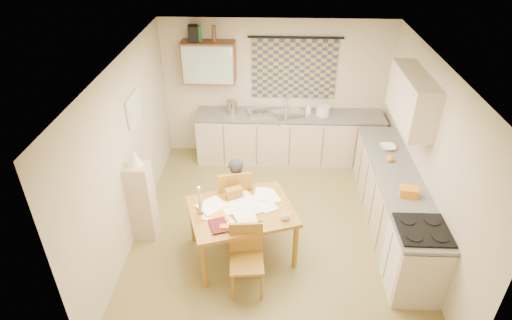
{
  "coord_description": "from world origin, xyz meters",
  "views": [
    {
      "loc": [
        -0.07,
        -4.89,
        4.2
      ],
      "look_at": [
        -0.28,
        0.2,
        1.04
      ],
      "focal_mm": 30.0,
      "sensor_mm": 36.0,
      "label": 1
    }
  ],
  "objects_px": {
    "chair_far": "(234,208)",
    "shelf_stand": "(142,201)",
    "counter_back": "(289,137)",
    "counter_right": "(394,204)",
    "stove": "(415,259)",
    "person": "(235,195)",
    "dining_table": "(242,231)"
  },
  "relations": [
    {
      "from": "counter_right",
      "to": "stove",
      "type": "relative_size",
      "value": 3.12
    },
    {
      "from": "chair_far",
      "to": "shelf_stand",
      "type": "height_order",
      "value": "shelf_stand"
    },
    {
      "from": "stove",
      "to": "person",
      "type": "relative_size",
      "value": 0.8
    },
    {
      "from": "counter_right",
      "to": "dining_table",
      "type": "bearing_deg",
      "value": -164.35
    },
    {
      "from": "shelf_stand",
      "to": "dining_table",
      "type": "bearing_deg",
      "value": -12.91
    },
    {
      "from": "stove",
      "to": "chair_far",
      "type": "relative_size",
      "value": 0.92
    },
    {
      "from": "shelf_stand",
      "to": "person",
      "type": "bearing_deg",
      "value": 9.39
    },
    {
      "from": "counter_back",
      "to": "stove",
      "type": "distance_m",
      "value": 3.35
    },
    {
      "from": "chair_far",
      "to": "person",
      "type": "distance_m",
      "value": 0.28
    },
    {
      "from": "stove",
      "to": "dining_table",
      "type": "distance_m",
      "value": 2.19
    },
    {
      "from": "counter_right",
      "to": "person",
      "type": "height_order",
      "value": "person"
    },
    {
      "from": "dining_table",
      "to": "chair_far",
      "type": "distance_m",
      "value": 0.61
    },
    {
      "from": "stove",
      "to": "counter_right",
      "type": "bearing_deg",
      "value": 90.0
    },
    {
      "from": "counter_right",
      "to": "person",
      "type": "bearing_deg",
      "value": -178.39
    },
    {
      "from": "dining_table",
      "to": "shelf_stand",
      "type": "bearing_deg",
      "value": 148.49
    },
    {
      "from": "stove",
      "to": "dining_table",
      "type": "height_order",
      "value": "stove"
    },
    {
      "from": "counter_back",
      "to": "counter_right",
      "type": "distance_m",
      "value": 2.39
    },
    {
      "from": "counter_back",
      "to": "shelf_stand",
      "type": "relative_size",
      "value": 2.78
    },
    {
      "from": "person",
      "to": "stove",
      "type": "bearing_deg",
      "value": 118.22
    },
    {
      "from": "counter_back",
      "to": "counter_right",
      "type": "xyz_separation_m",
      "value": [
        1.45,
        -1.91,
        -0.0
      ]
    },
    {
      "from": "counter_right",
      "to": "person",
      "type": "distance_m",
      "value": 2.27
    },
    {
      "from": "stove",
      "to": "person",
      "type": "distance_m",
      "value": 2.5
    },
    {
      "from": "dining_table",
      "to": "chair_far",
      "type": "xyz_separation_m",
      "value": [
        -0.15,
        0.58,
        -0.06
      ]
    },
    {
      "from": "counter_back",
      "to": "chair_far",
      "type": "height_order",
      "value": "chair_far"
    },
    {
      "from": "counter_right",
      "to": "shelf_stand",
      "type": "height_order",
      "value": "shelf_stand"
    },
    {
      "from": "dining_table",
      "to": "stove",
      "type": "bearing_deg",
      "value": -32.07
    },
    {
      "from": "stove",
      "to": "counter_back",
      "type": "bearing_deg",
      "value": 115.63
    },
    {
      "from": "dining_table",
      "to": "person",
      "type": "distance_m",
      "value": 0.59
    },
    {
      "from": "counter_back",
      "to": "dining_table",
      "type": "height_order",
      "value": "counter_back"
    },
    {
      "from": "dining_table",
      "to": "person",
      "type": "relative_size",
      "value": 1.32
    },
    {
      "from": "chair_far",
      "to": "shelf_stand",
      "type": "distance_m",
      "value": 1.31
    },
    {
      "from": "dining_table",
      "to": "person",
      "type": "height_order",
      "value": "person"
    }
  ]
}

